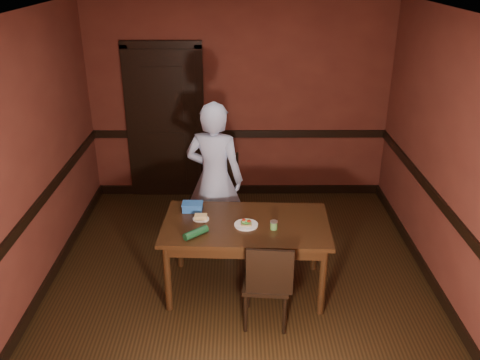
{
  "coord_description": "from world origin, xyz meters",
  "views": [
    {
      "loc": [
        -0.02,
        -4.36,
        3.15
      ],
      "look_at": [
        0.0,
        0.35,
        1.05
      ],
      "focal_mm": 38.0,
      "sensor_mm": 36.0,
      "label": 1
    }
  ],
  "objects_px": {
    "dining_table": "(246,256)",
    "chair_far": "(213,201)",
    "sandwich_plate": "(246,224)",
    "food_tub": "(193,207)",
    "chair_near": "(266,281)",
    "person": "(215,179)",
    "cheese_saucer": "(201,218)",
    "sauce_jar": "(274,225)"
  },
  "relations": [
    {
      "from": "dining_table",
      "to": "chair_far",
      "type": "xyz_separation_m",
      "value": [
        -0.37,
        1.0,
        0.12
      ]
    },
    {
      "from": "person",
      "to": "cheese_saucer",
      "type": "height_order",
      "value": "person"
    },
    {
      "from": "chair_far",
      "to": "cheese_saucer",
      "type": "relative_size",
      "value": 6.2
    },
    {
      "from": "chair_near",
      "to": "person",
      "type": "distance_m",
      "value": 1.46
    },
    {
      "from": "dining_table",
      "to": "chair_far",
      "type": "relative_size",
      "value": 1.61
    },
    {
      "from": "dining_table",
      "to": "chair_near",
      "type": "distance_m",
      "value": 0.54
    },
    {
      "from": "chair_near",
      "to": "chair_far",
      "type": "bearing_deg",
      "value": -65.06
    },
    {
      "from": "cheese_saucer",
      "to": "food_tub",
      "type": "xyz_separation_m",
      "value": [
        -0.1,
        0.19,
        0.02
      ]
    },
    {
      "from": "chair_near",
      "to": "cheese_saucer",
      "type": "relative_size",
      "value": 5.42
    },
    {
      "from": "chair_far",
      "to": "chair_near",
      "type": "distance_m",
      "value": 1.6
    },
    {
      "from": "dining_table",
      "to": "chair_far",
      "type": "height_order",
      "value": "chair_far"
    },
    {
      "from": "chair_far",
      "to": "food_tub",
      "type": "relative_size",
      "value": 4.73
    },
    {
      "from": "sandwich_plate",
      "to": "cheese_saucer",
      "type": "xyz_separation_m",
      "value": [
        -0.44,
        0.12,
        0.0
      ]
    },
    {
      "from": "dining_table",
      "to": "cheese_saucer",
      "type": "xyz_separation_m",
      "value": [
        -0.44,
        0.07,
        0.4
      ]
    },
    {
      "from": "chair_near",
      "to": "food_tub",
      "type": "height_order",
      "value": "chair_near"
    },
    {
      "from": "sandwich_plate",
      "to": "cheese_saucer",
      "type": "height_order",
      "value": "sandwich_plate"
    },
    {
      "from": "person",
      "to": "sauce_jar",
      "type": "relative_size",
      "value": 20.8
    },
    {
      "from": "chair_far",
      "to": "sandwich_plate",
      "type": "xyz_separation_m",
      "value": [
        0.37,
        -1.05,
        0.27
      ]
    },
    {
      "from": "cheese_saucer",
      "to": "food_tub",
      "type": "relative_size",
      "value": 0.76
    },
    {
      "from": "sandwich_plate",
      "to": "food_tub",
      "type": "height_order",
      "value": "food_tub"
    },
    {
      "from": "chair_near",
      "to": "person",
      "type": "xyz_separation_m",
      "value": [
        -0.51,
        1.29,
        0.44
      ]
    },
    {
      "from": "sauce_jar",
      "to": "dining_table",
      "type": "bearing_deg",
      "value": 155.5
    },
    {
      "from": "sauce_jar",
      "to": "person",
      "type": "bearing_deg",
      "value": 123.38
    },
    {
      "from": "sauce_jar",
      "to": "cheese_saucer",
      "type": "relative_size",
      "value": 0.52
    },
    {
      "from": "chair_far",
      "to": "cheese_saucer",
      "type": "bearing_deg",
      "value": -113.73
    },
    {
      "from": "sandwich_plate",
      "to": "chair_near",
      "type": "bearing_deg",
      "value": -68.78
    },
    {
      "from": "chair_far",
      "to": "cheese_saucer",
      "type": "xyz_separation_m",
      "value": [
        -0.08,
        -0.93,
        0.28
      ]
    },
    {
      "from": "dining_table",
      "to": "sandwich_plate",
      "type": "height_order",
      "value": "sandwich_plate"
    },
    {
      "from": "food_tub",
      "to": "sandwich_plate",
      "type": "bearing_deg",
      "value": -28.67
    },
    {
      "from": "chair_near",
      "to": "food_tub",
      "type": "relative_size",
      "value": 4.14
    },
    {
      "from": "food_tub",
      "to": "chair_far",
      "type": "bearing_deg",
      "value": 78.16
    },
    {
      "from": "sandwich_plate",
      "to": "food_tub",
      "type": "xyz_separation_m",
      "value": [
        -0.54,
        0.31,
        0.03
      ]
    },
    {
      "from": "cheese_saucer",
      "to": "dining_table",
      "type": "bearing_deg",
      "value": -9.46
    },
    {
      "from": "sandwich_plate",
      "to": "sauce_jar",
      "type": "relative_size",
      "value": 2.71
    },
    {
      "from": "dining_table",
      "to": "person",
      "type": "bearing_deg",
      "value": 115.56
    },
    {
      "from": "sandwich_plate",
      "to": "cheese_saucer",
      "type": "relative_size",
      "value": 1.42
    },
    {
      "from": "chair_far",
      "to": "sauce_jar",
      "type": "distance_m",
      "value": 1.32
    },
    {
      "from": "person",
      "to": "food_tub",
      "type": "xyz_separation_m",
      "value": [
        -0.21,
        -0.52,
        -0.08
      ]
    },
    {
      "from": "sandwich_plate",
      "to": "sauce_jar",
      "type": "distance_m",
      "value": 0.27
    },
    {
      "from": "chair_near",
      "to": "person",
      "type": "bearing_deg",
      "value": -63.26
    },
    {
      "from": "sauce_jar",
      "to": "food_tub",
      "type": "height_order",
      "value": "food_tub"
    },
    {
      "from": "sandwich_plate",
      "to": "sauce_jar",
      "type": "height_order",
      "value": "sauce_jar"
    }
  ]
}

